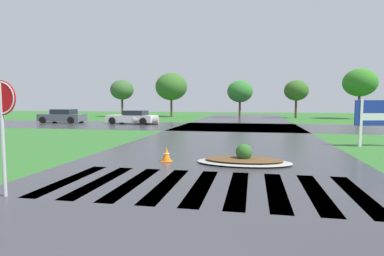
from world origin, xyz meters
The scene contains 11 objects.
asphalt_roadway centered at (0.00, 10.00, 0.00)m, with size 10.08×80.00×0.01m, color #35353A.
asphalt_cross_road centered at (0.00, 23.99, 0.00)m, with size 90.00×9.07×0.01m, color #35353A.
crosswalk_stripes centered at (0.00, 5.18, 0.00)m, with size 7.65×3.43×0.01m.
stop_sign centered at (-4.16, 3.52, 1.91)m, with size 0.76×0.08×2.57m.
estate_billboard centered at (7.15, 13.65, 1.47)m, with size 2.59×0.59×2.22m.
median_island centered at (0.95, 8.29, 0.14)m, with size 3.21×1.63×0.68m.
car_dark_suv centered at (-17.34, 25.91, 0.63)m, with size 4.42×2.15×1.34m.
car_blue_compact centered at (-9.97, 25.84, 0.59)m, with size 4.70×2.37×1.26m.
drainage_pipe_stack centered at (-8.45, 25.34, 0.40)m, with size 2.36×1.13×0.81m.
traffic_cone centered at (-1.74, 8.17, 0.24)m, with size 0.36×0.36×0.52m.
background_treeline centered at (2.73, 39.03, 3.78)m, with size 40.96×5.70×6.04m.
Camera 1 is at (1.24, -2.48, 2.12)m, focal length 29.68 mm.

